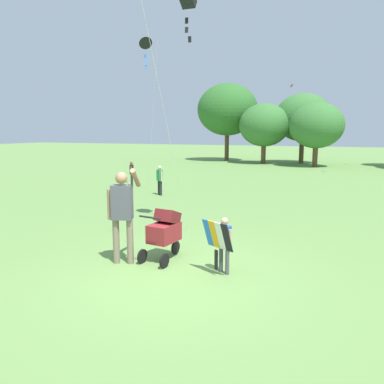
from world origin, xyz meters
name	(u,v)px	position (x,y,z in m)	size (l,w,h in m)	color
ground_plane	(173,275)	(0.00, 0.00, 0.00)	(120.00, 120.00, 0.00)	#668E47
treeline_distant	(362,115)	(3.58, 24.47, 3.70)	(31.53, 7.31, 6.49)	brown
child_with_butterfly_kite	(223,240)	(0.81, 0.39, 0.63)	(0.63, 0.49, 1.03)	#4C4C51
person_adult_flyer	(122,209)	(-1.15, 0.20, 1.08)	(0.59, 0.65, 1.87)	#7F705B
stroller	(165,230)	(-0.49, 0.69, 0.61)	(0.61, 1.11, 1.03)	black
kite_orange_delta	(146,46)	(-5.28, 8.78, 6.06)	(1.56, 1.61, 6.40)	black
person_red_shirt	(160,178)	(-4.10, 7.58, 0.70)	(0.33, 0.27, 1.19)	#232328
person_sitting_far	(132,171)	(-6.48, 9.39, 0.68)	(0.24, 0.35, 1.15)	#232328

